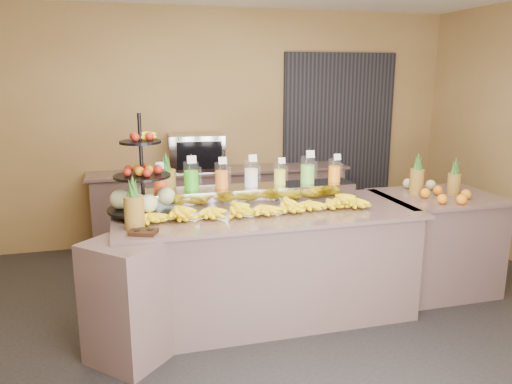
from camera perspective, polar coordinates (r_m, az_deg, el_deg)
name	(u,v)px	position (r m, az deg, el deg)	size (l,w,h in m)	color
ground	(277,330)	(4.21, 2.45, -15.51)	(6.00, 6.00, 0.00)	black
room_envelope	(273,92)	(4.50, 1.92, 11.34)	(6.04, 5.02, 2.82)	olive
buffet_counter	(255,266)	(4.21, -0.08, -8.50)	(2.75, 1.25, 0.93)	gray
right_counter	(435,242)	(5.08, 19.76, -5.43)	(1.08, 0.88, 0.93)	gray
back_ledge	(222,206)	(6.08, -3.92, -1.64)	(3.10, 0.55, 0.93)	gray
pitcher_tray	(251,195)	(4.35, -0.55, -0.31)	(1.85, 0.30, 0.15)	gray
juice_pitcher_orange_a	(160,181)	(4.19, -10.92, 1.24)	(0.11, 0.11, 0.27)	silver
juice_pitcher_green	(191,178)	(4.22, -7.41, 1.64)	(0.13, 0.13, 0.31)	silver
juice_pitcher_orange_b	(222,177)	(4.26, -3.94, 1.72)	(0.12, 0.12, 0.29)	silver
juice_pitcher_milk	(251,175)	(4.32, -0.55, 1.95)	(0.12, 0.13, 0.30)	silver
juice_pitcher_lemon	(280,175)	(4.39, 2.73, 1.96)	(0.11, 0.11, 0.26)	silver
juice_pitcher_lime	(308,171)	(4.47, 5.91, 2.36)	(0.13, 0.13, 0.31)	silver
juice_pitcher_orange_c	(334,172)	(4.57, 8.95, 2.32)	(0.11, 0.12, 0.27)	silver
banana_heap	(259,205)	(4.03, 0.36, -1.55)	(1.96, 0.18, 0.16)	#FFE90C
fruit_stand	(147,189)	(4.08, -12.31, 0.37)	(0.62, 0.62, 0.81)	black
condiment_caddy	(143,232)	(3.62, -12.74, -4.49)	(0.18, 0.14, 0.03)	black
pineapple_left_a	(134,209)	(3.71, -13.76, -1.88)	(0.14, 0.14, 0.40)	brown
pineapple_left_b	(167,184)	(4.38, -10.16, 0.91)	(0.16, 0.16, 0.46)	brown
right_fruit_pile	(440,189)	(4.86, 20.25, 0.32)	(0.46, 0.44, 0.24)	brown
oven_warmer	(196,152)	(5.89, -6.83, 4.52)	(0.63, 0.44, 0.42)	gray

